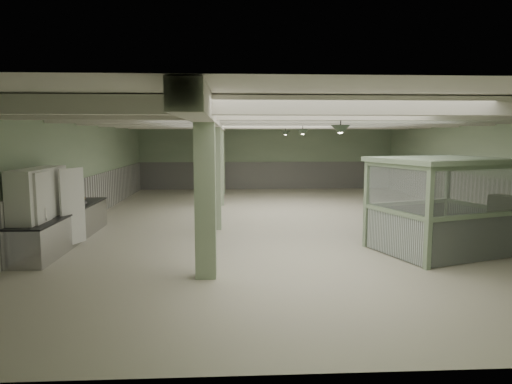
{
  "coord_description": "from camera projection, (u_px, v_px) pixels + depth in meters",
  "views": [
    {
      "loc": [
        -1.96,
        -15.25,
        2.9
      ],
      "look_at": [
        -1.25,
        -2.12,
        1.3
      ],
      "focal_mm": 32.0,
      "sensor_mm": 36.0,
      "label": 1
    }
  ],
  "objects": [
    {
      "name": "floor",
      "position": [
        289.0,
        222.0,
        15.57
      ],
      "size": [
        20.0,
        20.0,
        0.0
      ],
      "primitive_type": "plane",
      "color": "beige",
      "rests_on": "ground"
    },
    {
      "name": "ceiling",
      "position": [
        290.0,
        115.0,
        15.13
      ],
      "size": [
        14.0,
        20.0,
        0.02
      ],
      "primitive_type": "cube",
      "color": "white",
      "rests_on": "wall_back"
    },
    {
      "name": "wall_back",
      "position": [
        267.0,
        157.0,
        25.26
      ],
      "size": [
        14.0,
        0.02,
        3.6
      ],
      "primitive_type": "cube",
      "color": "#A0B893",
      "rests_on": "floor"
    },
    {
      "name": "wall_front",
      "position": [
        396.0,
        229.0,
        5.44
      ],
      "size": [
        14.0,
        0.02,
        3.6
      ],
      "primitive_type": "cube",
      "color": "#A0B893",
      "rests_on": "floor"
    },
    {
      "name": "wall_left",
      "position": [
        78.0,
        170.0,
        14.97
      ],
      "size": [
        0.02,
        20.0,
        3.6
      ],
      "primitive_type": "cube",
      "color": "#A0B893",
      "rests_on": "floor"
    },
    {
      "name": "wall_right",
      "position": [
        491.0,
        169.0,
        15.72
      ],
      "size": [
        0.02,
        20.0,
        3.6
      ],
      "primitive_type": "cube",
      "color": "#A0B893",
      "rests_on": "floor"
    },
    {
      "name": "wainscot_left",
      "position": [
        80.0,
        202.0,
        15.1
      ],
      "size": [
        0.05,
        19.9,
        1.5
      ],
      "primitive_type": "cube",
      "color": "white",
      "rests_on": "floor"
    },
    {
      "name": "wainscot_right",
      "position": [
        489.0,
        199.0,
        15.85
      ],
      "size": [
        0.05,
        19.9,
        1.5
      ],
      "primitive_type": "cube",
      "color": "white",
      "rests_on": "floor"
    },
    {
      "name": "wainscot_back",
      "position": [
        267.0,
        175.0,
        25.36
      ],
      "size": [
        13.9,
        0.05,
        1.5
      ],
      "primitive_type": "cube",
      "color": "white",
      "rests_on": "floor"
    },
    {
      "name": "girder",
      "position": [
        215.0,
        122.0,
        15.02
      ],
      "size": [
        0.45,
        19.9,
        0.4
      ],
      "primitive_type": "cube",
      "color": "silver",
      "rests_on": "ceiling"
    },
    {
      "name": "beam_a",
      "position": [
        347.0,
        106.0,
        7.72
      ],
      "size": [
        13.9,
        0.35,
        0.32
      ],
      "primitive_type": "cube",
      "color": "silver",
      "rests_on": "ceiling"
    },
    {
      "name": "beam_b",
      "position": [
        319.0,
        113.0,
        10.2
      ],
      "size": [
        13.9,
        0.35,
        0.32
      ],
      "primitive_type": "cube",
      "color": "silver",
      "rests_on": "ceiling"
    },
    {
      "name": "beam_c",
      "position": [
        302.0,
        118.0,
        12.68
      ],
      "size": [
        13.9,
        0.35,
        0.32
      ],
      "primitive_type": "cube",
      "color": "silver",
      "rests_on": "ceiling"
    },
    {
      "name": "beam_d",
      "position": [
        290.0,
        121.0,
        15.15
      ],
      "size": [
        13.9,
        0.35,
        0.32
      ],
      "primitive_type": "cube",
      "color": "silver",
      "rests_on": "ceiling"
    },
    {
      "name": "beam_e",
      "position": [
        282.0,
        123.0,
        17.63
      ],
      "size": [
        13.9,
        0.35,
        0.32
      ],
      "primitive_type": "cube",
      "color": "silver",
      "rests_on": "ceiling"
    },
    {
      "name": "beam_f",
      "position": [
        276.0,
        125.0,
        20.11
      ],
      "size": [
        13.9,
        0.35,
        0.32
      ],
      "primitive_type": "cube",
      "color": "silver",
      "rests_on": "ceiling"
    },
    {
      "name": "beam_g",
      "position": [
        271.0,
        126.0,
        22.59
      ],
      "size": [
        13.9,
        0.35,
        0.32
      ],
      "primitive_type": "cube",
      "color": "silver",
      "rests_on": "ceiling"
    },
    {
      "name": "column_a",
      "position": [
        205.0,
        191.0,
        9.27
      ],
      "size": [
        0.42,
        0.42,
        3.6
      ],
      "primitive_type": "cube",
      "color": "#A1B793",
      "rests_on": "floor"
    },
    {
      "name": "column_b",
      "position": [
        214.0,
        172.0,
        14.22
      ],
      "size": [
        0.42,
        0.42,
        3.6
      ],
      "primitive_type": "cube",
      "color": "#A1B793",
      "rests_on": "floor"
    },
    {
      "name": "column_c",
      "position": [
        219.0,
        163.0,
        19.18
      ],
      "size": [
        0.42,
        0.42,
        3.6
      ],
      "primitive_type": "cube",
      "color": "#A1B793",
      "rests_on": "floor"
    },
    {
      "name": "column_d",
      "position": [
        221.0,
        158.0,
        23.15
      ],
      "size": [
        0.42,
        0.42,
        3.6
      ],
      "primitive_type": "cube",
      "color": "#A1B793",
      "rests_on": "floor"
    },
    {
      "name": "pendant_front",
      "position": [
        340.0,
        130.0,
        10.27
      ],
      "size": [
        0.44,
        0.44,
        0.22
      ],
      "primitive_type": "cone",
      "rotation": [
        3.14,
        0.0,
        0.0
      ],
      "color": "#334231",
      "rests_on": "ceiling"
    },
    {
      "name": "pendant_mid",
      "position": [
        303.0,
        132.0,
        15.72
      ],
      "size": [
        0.44,
        0.44,
        0.22
      ],
      "primitive_type": "cone",
      "rotation": [
        3.14,
        0.0,
        0.0
      ],
      "color": "#334231",
      "rests_on": "ceiling"
    },
    {
      "name": "pendant_back",
      "position": [
        285.0,
        133.0,
        20.68
      ],
      "size": [
        0.44,
        0.44,
        0.22
      ],
      "primitive_type": "cone",
      "rotation": [
        3.14,
        0.0,
        0.0
      ],
      "color": "#334231",
      "rests_on": "ceiling"
    },
    {
      "name": "prep_counter",
      "position": [
        64.0,
        226.0,
        12.45
      ],
      "size": [
        0.92,
        5.31,
        0.91
      ],
      "color": "#ADAEB2",
      "rests_on": "floor"
    },
    {
      "name": "pitcher_near",
      "position": [
        78.0,
        201.0,
        13.26
      ],
      "size": [
        0.28,
        0.29,
        0.29
      ],
      "primitive_type": null,
      "rotation": [
        0.0,
        0.0,
        -0.43
      ],
      "color": "#ADAEB2",
      "rests_on": "prep_counter"
    },
    {
      "name": "pitcher_far",
      "position": [
        59.0,
        206.0,
        12.37
      ],
      "size": [
        0.2,
        0.22,
        0.24
      ],
      "primitive_type": null,
      "rotation": [
        0.0,
        0.0,
        -0.18
      ],
      "color": "#ADAEB2",
      "rests_on": "prep_counter"
    },
    {
      "name": "veg_colander",
      "position": [
        79.0,
        201.0,
        13.42
      ],
      "size": [
        0.51,
        0.51,
        0.21
      ],
      "primitive_type": null,
      "rotation": [
        0.0,
        0.0,
        -0.1
      ],
      "color": "#3F3E43",
      "rests_on": "prep_counter"
    },
    {
      "name": "orange_bowl",
      "position": [
        79.0,
        204.0,
        13.27
      ],
      "size": [
        0.27,
        0.27,
        0.09
      ],
      "primitive_type": "cylinder",
      "rotation": [
        0.0,
        0.0,
        -0.04
      ],
      "color": "#B2B2B7",
      "rests_on": "prep_counter"
    },
    {
      "name": "walkin_cooler",
      "position": [
        41.0,
        213.0,
        11.12
      ],
      "size": [
        0.91,
        2.28,
        2.09
      ],
      "color": "white",
      "rests_on": "floor"
    },
    {
      "name": "guard_booth",
      "position": [
        440.0,
        187.0,
        11.35
      ],
      "size": [
        3.62,
        3.33,
        2.39
      ],
      "rotation": [
        0.0,
        0.0,
        0.33
      ],
      "color": "#8CA685",
      "rests_on": "floor"
    },
    {
      "name": "filing_cabinet",
      "position": [
        504.0,
        224.0,
        11.41
      ],
      "size": [
        0.69,
        0.8,
        1.45
      ],
      "primitive_type": "cube",
      "rotation": [
        0.0,
        0.0,
        0.4
      ],
      "color": "#616251",
      "rests_on": "floor"
    }
  ]
}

